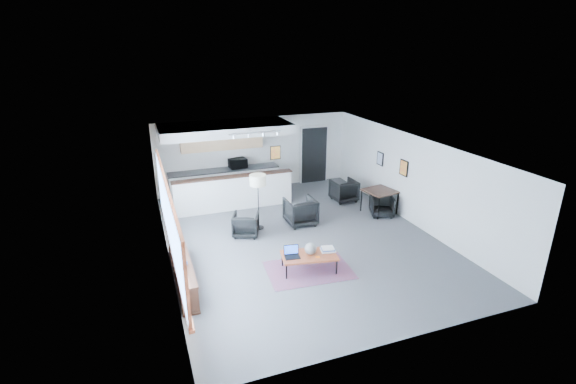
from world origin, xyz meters
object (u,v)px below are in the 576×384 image
object	(u,v)px
dining_chair_far	(344,191)
floor_lamp	(258,182)
laptop	(292,253)
armchair_right	(301,210)
dining_table	(380,192)
microwave	(238,162)
dining_chair_near	(382,206)
ceramic_pot	(311,249)
coffee_table	(309,256)
armchair_left	(246,223)
book_stack	(328,249)

from	to	relation	value
dining_chair_far	floor_lamp	bearing A→B (deg)	16.57
laptop	armchair_right	size ratio (longest dim) A/B	0.45
dining_table	microwave	size ratio (longest dim) A/B	1.76
microwave	dining_chair_near	bearing A→B (deg)	-53.30
ceramic_pot	coffee_table	bearing A→B (deg)	-165.49
ceramic_pot	dining_chair_far	distance (m)	4.77
coffee_table	dining_table	world-z (taller)	dining_table
floor_lamp	dining_table	distance (m)	3.96
armchair_right	floor_lamp	xyz separation A→B (m)	(-1.25, 0.12, 0.98)
laptop	armchair_right	distance (m)	2.77
ceramic_pot	dining_table	distance (m)	4.22
armchair_left	armchair_right	size ratio (longest dim) A/B	0.82
dining_table	book_stack	bearing A→B (deg)	-139.93
dining_chair_far	armchair_left	bearing A→B (deg)	18.62
book_stack	armchair_left	size ratio (longest dim) A/B	0.54
laptop	dining_chair_far	world-z (taller)	dining_chair_far
ceramic_pot	armchair_left	xyz separation A→B (m)	(-0.94, 2.36, -0.20)
laptop	floor_lamp	size ratio (longest dim) A/B	0.24
laptop	book_stack	world-z (taller)	laptop
armchair_left	dining_chair_far	bearing A→B (deg)	-136.56
microwave	dining_chair_far	bearing A→B (deg)	-41.63
coffee_table	microwave	bearing A→B (deg)	102.80
dining_table	dining_chair_far	xyz separation A→B (m)	(-0.55, 1.33, -0.34)
coffee_table	armchair_right	world-z (taller)	armchair_right
laptop	book_stack	xyz separation A→B (m)	(0.89, -0.07, -0.02)
ceramic_pot	armchair_right	distance (m)	2.67
armchair_right	microwave	bearing A→B (deg)	-71.93
armchair_left	dining_chair_near	distance (m)	4.32
laptop	armchair_right	bearing A→B (deg)	72.48
coffee_table	ceramic_pot	distance (m)	0.18
armchair_right	armchair_left	bearing A→B (deg)	6.12
armchair_right	dining_chair_far	bearing A→B (deg)	-149.12
book_stack	armchair_right	bearing A→B (deg)	82.75
armchair_left	microwave	bearing A→B (deg)	-78.08
coffee_table	ceramic_pot	bearing A→B (deg)	24.72
ceramic_pot	dining_chair_near	world-z (taller)	ceramic_pot
book_stack	floor_lamp	xyz separation A→B (m)	(-0.92, 2.68, 0.94)
ceramic_pot	armchair_right	bearing A→B (deg)	73.20
ceramic_pot	armchair_left	world-z (taller)	armchair_left
laptop	dining_table	size ratio (longest dim) A/B	0.37
ceramic_pot	laptop	bearing A→B (deg)	171.08
microwave	dining_table	bearing A→B (deg)	-51.24
coffee_table	dining_chair_near	xyz separation A→B (m)	(3.41, 2.29, -0.09)
armchair_left	microwave	size ratio (longest dim) A/B	1.19
book_stack	dining_table	size ratio (longest dim) A/B	0.37
ceramic_pot	floor_lamp	size ratio (longest dim) A/B	0.17
coffee_table	book_stack	bearing A→B (deg)	11.16
coffee_table	ceramic_pot	world-z (taller)	ceramic_pot
dining_table	microwave	bearing A→B (deg)	138.32
armchair_left	dining_table	xyz separation A→B (m)	(4.35, 0.13, 0.33)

